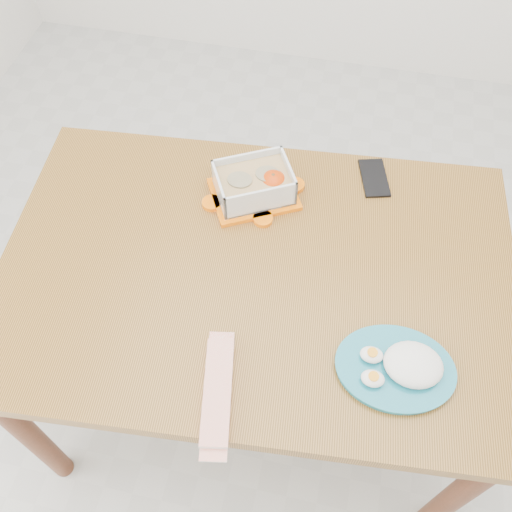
% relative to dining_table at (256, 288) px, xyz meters
% --- Properties ---
extents(ground, '(3.50, 3.50, 0.00)m').
position_rel_dining_table_xyz_m(ground, '(0.08, 0.14, -0.66)').
color(ground, '#B7B7B2').
rests_on(ground, ground).
extents(dining_table, '(1.36, 0.97, 0.75)m').
position_rel_dining_table_xyz_m(dining_table, '(0.00, 0.00, 0.00)').
color(dining_table, '#9B682C').
rests_on(dining_table, ground).
extents(food_container, '(0.28, 0.26, 0.10)m').
position_rel_dining_table_xyz_m(food_container, '(-0.06, 0.23, 0.14)').
color(food_container, orange).
rests_on(food_container, dining_table).
extents(orange_fruit, '(0.09, 0.09, 0.09)m').
position_rel_dining_table_xyz_m(orange_fruit, '(-0.01, 0.24, 0.13)').
color(orange_fruit, red).
rests_on(orange_fruit, dining_table).
extents(rice_plate, '(0.28, 0.28, 0.07)m').
position_rel_dining_table_xyz_m(rice_plate, '(0.37, -0.19, 0.11)').
color(rice_plate, '#187185').
rests_on(rice_plate, dining_table).
extents(candy_bar, '(0.10, 0.25, 0.02)m').
position_rel_dining_table_xyz_m(candy_bar, '(-0.01, -0.33, 0.10)').
color(candy_bar, red).
rests_on(candy_bar, dining_table).
extents(smartphone, '(0.10, 0.15, 0.01)m').
position_rel_dining_table_xyz_m(smartphone, '(0.26, 0.37, 0.09)').
color(smartphone, black).
rests_on(smartphone, dining_table).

